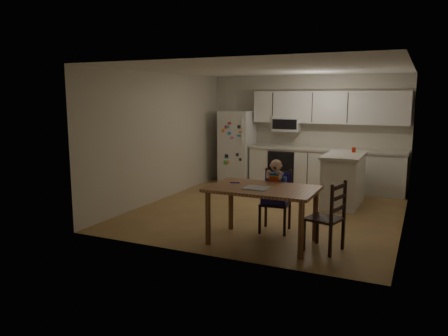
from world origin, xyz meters
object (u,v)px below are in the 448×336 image
object	(u,v)px
dining_table	(263,195)
chair_side	(331,212)
kitchen_island	(343,179)
refrigerator	(237,147)
red_cup	(354,150)
chair_booster	(276,188)

from	to	relation	value
dining_table	chair_side	size ratio (longest dim) A/B	1.56
kitchen_island	chair_side	size ratio (longest dim) A/B	1.39
refrigerator	chair_side	world-z (taller)	refrigerator
kitchen_island	dining_table	xyz separation A→B (m)	(-0.65, -2.69, 0.20)
red_cup	kitchen_island	bearing A→B (deg)	-108.55
kitchen_island	dining_table	world-z (taller)	kitchen_island
kitchen_island	chair_booster	bearing A→B (deg)	-107.46
red_cup	chair_booster	distance (m)	2.56
kitchen_island	dining_table	distance (m)	2.78
kitchen_island	chair_side	world-z (taller)	kitchen_island
chair_booster	chair_side	xyz separation A→B (m)	(0.95, -0.59, -0.13)
kitchen_island	chair_side	distance (m)	2.68
dining_table	chair_side	bearing A→B (deg)	1.57
red_cup	dining_table	bearing A→B (deg)	-104.12
red_cup	chair_booster	size ratio (longest dim) A/B	0.09
kitchen_island	red_cup	distance (m)	0.64
kitchen_island	chair_booster	size ratio (longest dim) A/B	1.19
refrigerator	red_cup	world-z (taller)	refrigerator
chair_booster	dining_table	bearing A→B (deg)	-95.10
red_cup	chair_booster	bearing A→B (deg)	-107.61
dining_table	chair_side	world-z (taller)	chair_side
chair_booster	chair_side	world-z (taller)	chair_booster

